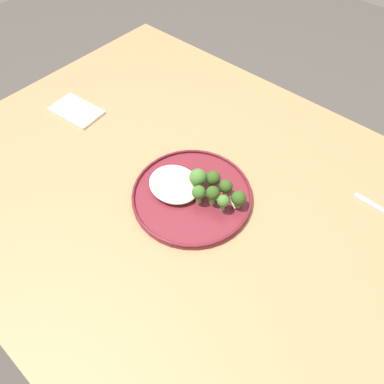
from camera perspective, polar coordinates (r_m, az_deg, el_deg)
The scene contains 18 objects.
ground at distance 1.51m, azimuth 0.78°, elevation -17.74°, with size 6.00×6.00×0.00m, color #47423D.
wooden_dining_table at distance 0.91m, azimuth 1.24°, elevation -3.81°, with size 1.40×1.00×0.74m.
dinner_plate at distance 0.84m, azimuth -0.00°, elevation -0.47°, with size 0.29×0.29×0.02m.
noodle_bed at distance 0.84m, azimuth -2.88°, elevation 1.31°, with size 0.13×0.11×0.03m.
seared_scallop_tiny_bay at distance 0.86m, azimuth -3.15°, elevation 2.92°, with size 0.03×0.03×0.02m.
seared_scallop_rear_pale at distance 0.85m, azimuth -1.10°, elevation 2.11°, with size 0.03×0.03×0.01m.
seared_scallop_front_small at distance 0.83m, azimuth -5.12°, elevation 0.42°, with size 0.03×0.03×0.02m.
seared_scallop_center_golden at distance 0.84m, azimuth -2.87°, elevation 1.20°, with size 0.03×0.03×0.01m.
broccoli_floret_left_leaning at distance 0.79m, azimuth 5.24°, elevation -1.46°, with size 0.03×0.03×0.05m.
broccoli_floret_center_pile at distance 0.82m, azimuth 1.00°, elevation 2.33°, with size 0.04×0.04×0.06m.
broccoli_floret_right_tilted at distance 0.80m, azimuth 1.13°, elevation -0.15°, with size 0.03×0.03×0.05m.
broccoli_floret_tall_stalk at distance 0.81m, azimuth 5.55°, elevation 0.85°, with size 0.03×0.03×0.05m.
broccoli_floret_rear_charred at distance 0.80m, azimuth 3.29°, elevation -0.43°, with size 0.03×0.03×0.06m.
broccoli_floret_split_head at distance 0.80m, azimuth 7.61°, elevation -1.07°, with size 0.04×0.04×0.05m.
broccoli_floret_beside_noodles at distance 0.83m, azimuth 3.47°, elevation 2.25°, with size 0.04×0.04×0.05m.
onion_sliver_curled_piece at distance 0.82m, azimuth 6.64°, elevation -1.67°, with size 0.04×0.01×0.00m, color silver.
onion_sliver_long_sliver at distance 0.82m, azimuth 4.11°, elevation -1.34°, with size 0.05×0.01×0.00m, color silver.
folded_napkin at distance 1.11m, azimuth -18.30°, elevation 12.56°, with size 0.15×0.09×0.01m, color white.
Camera 1 is at (0.31, -0.39, 1.42)m, focal length 32.59 mm.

